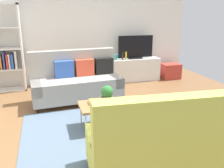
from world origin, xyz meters
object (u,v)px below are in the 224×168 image
at_px(coffee_table, 112,105).
at_px(bottle_0, 123,56).
at_px(table_book_0, 96,102).
at_px(potted_plant, 107,94).
at_px(vase_0, 115,57).
at_px(bottle_1, 126,55).
at_px(storage_trunk, 171,71).
at_px(couch_beige, 77,81).
at_px(couch_green, 169,141).
at_px(tv, 136,47).
at_px(tv_console, 135,69).

xyz_separation_m(coffee_table, bottle_0, (1.05, 2.56, 0.35)).
bearing_deg(table_book_0, potted_plant, -20.00).
height_order(potted_plant, vase_0, vase_0).
height_order(coffee_table, vase_0, vase_0).
bearing_deg(bottle_0, bottle_1, 0.00).
xyz_separation_m(storage_trunk, table_book_0, (-2.79, -2.40, 0.21)).
distance_m(table_book_0, bottle_0, 2.81).
distance_m(coffee_table, potted_plant, 0.20).
bearing_deg(coffee_table, couch_beige, 105.41).
height_order(couch_beige, couch_green, same).
bearing_deg(potted_plant, storage_trunk, 43.36).
distance_m(tv, storage_trunk, 1.32).
xyz_separation_m(couch_beige, bottle_0, (1.44, 1.13, 0.29)).
xyz_separation_m(tv, bottle_1, (-0.29, -0.02, -0.20)).
xyz_separation_m(coffee_table, tv, (1.43, 2.58, 0.56)).
height_order(couch_green, bottle_0, couch_green).
xyz_separation_m(tv, bottle_0, (-0.38, -0.02, -0.21)).
relative_size(tv, vase_0, 7.38).
xyz_separation_m(tv_console, vase_0, (-0.58, 0.05, 0.39)).
height_order(table_book_0, vase_0, vase_0).
xyz_separation_m(coffee_table, bottle_1, (1.15, 2.56, 0.36)).
height_order(tv, potted_plant, tv).
bearing_deg(storage_trunk, couch_green, -119.96).
distance_m(coffee_table, table_book_0, 0.28).
xyz_separation_m(storage_trunk, bottle_0, (-1.48, 0.06, 0.52)).
bearing_deg(table_book_0, coffee_table, -19.99).
xyz_separation_m(couch_green, bottle_1, (0.87, 3.98, 0.30)).
relative_size(storage_trunk, bottle_1, 2.41).
relative_size(couch_green, bottle_1, 9.07).
height_order(storage_trunk, bottle_0, bottle_0).
bearing_deg(potted_plant, couch_green, -76.19).
bearing_deg(bottle_0, couch_beige, -141.86).
xyz_separation_m(tv, storage_trunk, (1.10, -0.08, -0.73)).
bearing_deg(coffee_table, potted_plant, 160.03).
relative_size(vase_0, bottle_0, 0.68).
bearing_deg(tv, tv_console, 90.00).
bearing_deg(coffee_table, vase_0, 72.10).
xyz_separation_m(table_book_0, bottle_0, (1.31, 2.46, 0.31)).
height_order(couch_green, potted_plant, couch_green).
relative_size(potted_plant, bottle_0, 1.54).
relative_size(bottle_0, bottle_1, 0.93).
relative_size(tv, bottle_0, 5.00).
relative_size(couch_green, coffee_table, 1.78).
bearing_deg(bottle_0, table_book_0, -117.95).
distance_m(couch_beige, vase_0, 1.77).
bearing_deg(couch_beige, table_book_0, 91.78).
height_order(tv_console, storage_trunk, tv_console).
bearing_deg(bottle_0, coffee_table, -112.34).
relative_size(couch_green, vase_0, 14.43).
bearing_deg(bottle_1, tv_console, 7.92).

